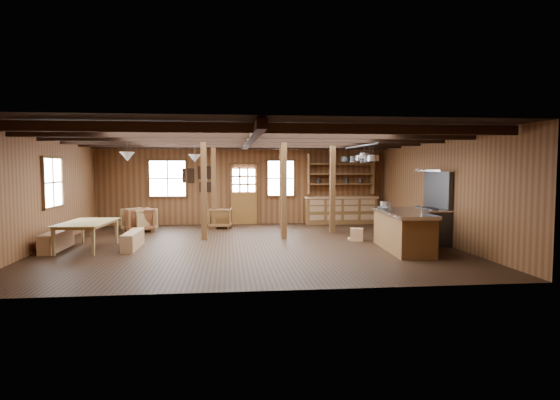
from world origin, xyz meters
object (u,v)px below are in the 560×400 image
at_px(kitchen_island, 403,231).
at_px(armchair_c, 140,220).
at_px(armchair_a, 138,220).
at_px(armchair_b, 221,218).
at_px(dining_table, 89,236).
at_px(commercial_range, 427,219).

bearing_deg(kitchen_island, armchair_c, 153.02).
bearing_deg(armchair_a, armchair_b, 164.38).
distance_m(armchair_a, armchair_c, 0.07).
distance_m(dining_table, armchair_c, 3.15).
relative_size(armchair_b, armchair_c, 0.90).
height_order(commercial_range, dining_table, commercial_range).
xyz_separation_m(commercial_range, armchair_c, (-7.92, 3.06, -0.26)).
xyz_separation_m(kitchen_island, armchair_b, (-4.40, 4.62, -0.14)).
relative_size(commercial_range, armchair_a, 2.34).
bearing_deg(kitchen_island, commercial_range, 47.48).
xyz_separation_m(dining_table, armchair_b, (3.10, 3.64, -0.00)).
distance_m(commercial_range, armchair_c, 8.49).
height_order(commercial_range, armchair_b, commercial_range).
height_order(armchair_a, armchair_c, armchair_a).
xyz_separation_m(kitchen_island, armchair_a, (-6.92, 4.02, -0.10)).
bearing_deg(dining_table, kitchen_island, -93.56).
xyz_separation_m(commercial_range, armchair_b, (-5.45, 3.61, -0.29)).
relative_size(kitchen_island, dining_table, 1.34).
height_order(kitchen_island, commercial_range, commercial_range).
xyz_separation_m(kitchen_island, armchair_c, (-6.87, 4.07, -0.11)).
height_order(kitchen_island, armchair_a, kitchen_island).
bearing_deg(dining_table, armchair_b, -36.59).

